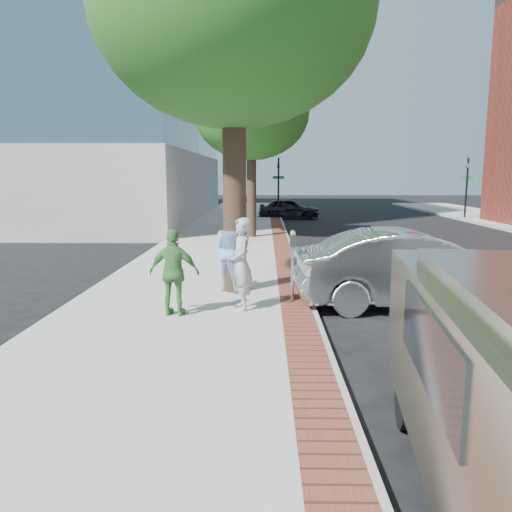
{
  "coord_description": "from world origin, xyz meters",
  "views": [
    {
      "loc": [
        0.08,
        -9.23,
        2.76
      ],
      "look_at": [
        -0.09,
        0.33,
        1.2
      ],
      "focal_mm": 35.0,
      "sensor_mm": 36.0,
      "label": 1
    }
  ],
  "objects_px": {
    "person_green": "(174,273)",
    "bg_car": "(289,208)",
    "sedan_silver": "(414,269)",
    "parking_meter": "(293,251)",
    "person_gray": "(241,264)",
    "person_officer": "(232,250)"
  },
  "relations": [
    {
      "from": "person_green",
      "to": "bg_car",
      "type": "bearing_deg",
      "value": -90.73
    },
    {
      "from": "parking_meter",
      "to": "person_gray",
      "type": "xyz_separation_m",
      "value": [
        -1.03,
        -0.72,
        -0.15
      ]
    },
    {
      "from": "parking_meter",
      "to": "sedan_silver",
      "type": "relative_size",
      "value": 0.3
    },
    {
      "from": "parking_meter",
      "to": "person_gray",
      "type": "distance_m",
      "value": 1.27
    },
    {
      "from": "parking_meter",
      "to": "person_gray",
      "type": "relative_size",
      "value": 0.82
    },
    {
      "from": "parking_meter",
      "to": "bg_car",
      "type": "xyz_separation_m",
      "value": [
        0.94,
        21.52,
        -0.55
      ]
    },
    {
      "from": "parking_meter",
      "to": "person_officer",
      "type": "height_order",
      "value": "person_officer"
    },
    {
      "from": "person_green",
      "to": "bg_car",
      "type": "distance_m",
      "value": 22.88
    },
    {
      "from": "parking_meter",
      "to": "person_green",
      "type": "relative_size",
      "value": 0.91
    },
    {
      "from": "person_green",
      "to": "parking_meter",
      "type": "bearing_deg",
      "value": -146.0
    },
    {
      "from": "person_gray",
      "to": "bg_car",
      "type": "xyz_separation_m",
      "value": [
        1.98,
        22.23,
        -0.4
      ]
    },
    {
      "from": "sedan_silver",
      "to": "bg_car",
      "type": "distance_m",
      "value": 21.48
    },
    {
      "from": "bg_car",
      "to": "sedan_silver",
      "type": "bearing_deg",
      "value": -173.44
    },
    {
      "from": "parking_meter",
      "to": "sedan_silver",
      "type": "bearing_deg",
      "value": 2.19
    },
    {
      "from": "person_officer",
      "to": "sedan_silver",
      "type": "distance_m",
      "value": 3.97
    },
    {
      "from": "person_gray",
      "to": "person_green",
      "type": "height_order",
      "value": "person_gray"
    },
    {
      "from": "person_gray",
      "to": "sedan_silver",
      "type": "height_order",
      "value": "person_gray"
    },
    {
      "from": "person_green",
      "to": "sedan_silver",
      "type": "height_order",
      "value": "person_green"
    },
    {
      "from": "person_gray",
      "to": "parking_meter",
      "type": "bearing_deg",
      "value": 113.35
    },
    {
      "from": "person_green",
      "to": "bg_car",
      "type": "height_order",
      "value": "person_green"
    },
    {
      "from": "person_green",
      "to": "person_gray",
      "type": "bearing_deg",
      "value": -153.81
    },
    {
      "from": "person_gray",
      "to": "person_officer",
      "type": "bearing_deg",
      "value": 178.71
    }
  ]
}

